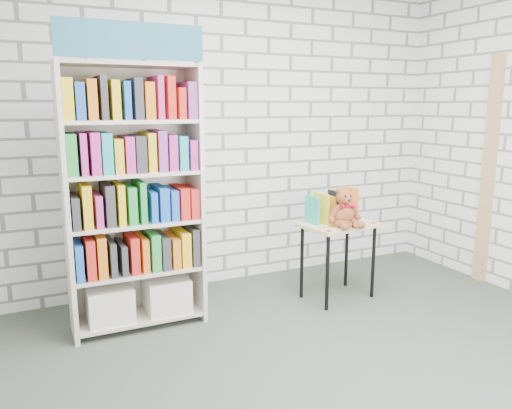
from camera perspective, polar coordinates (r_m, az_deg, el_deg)
name	(u,v)px	position (r m, az deg, el deg)	size (l,w,h in m)	color
ground	(345,381)	(3.28, 10.16, -19.24)	(4.50, 4.50, 0.00)	#3B453A
room_shell	(357,82)	(2.84, 11.44, 13.61)	(4.52, 4.02, 2.81)	silver
bookshelf	(134,196)	(3.77, -13.82, 0.92)	(0.98, 0.38, 2.20)	beige
display_table	(339,234)	(4.34, 9.41, -3.32)	(0.67, 0.51, 0.67)	#D6B980
table_books	(331,206)	(4.36, 8.62, -0.22)	(0.46, 0.25, 0.26)	teal
teddy_bear	(345,211)	(4.20, 10.10, -0.70)	(0.30, 0.28, 0.33)	brown
door_trim	(489,172)	(5.10, 25.04, 3.39)	(0.05, 0.12, 2.10)	tan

